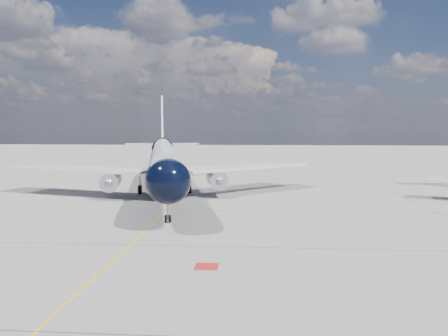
{
  "coord_description": "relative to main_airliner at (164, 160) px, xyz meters",
  "views": [
    {
      "loc": [
        10.14,
        -38.73,
        9.46
      ],
      "look_at": [
        5.84,
        19.05,
        4.0
      ],
      "focal_mm": 35.0,
      "sensor_mm": 36.0,
      "label": 1
    }
  ],
  "objects": [
    {
      "name": "taxiway_centerline",
      "position": [
        2.96,
        2.54,
        -4.8
      ],
      "size": [
        0.16,
        160.0,
        0.01
      ],
      "primitive_type": "cube",
      "color": "#FFB60D",
      "rests_on": "ground"
    },
    {
      "name": "ground",
      "position": [
        2.96,
        7.54,
        -4.81
      ],
      "size": [
        320.0,
        320.0,
        0.0
      ],
      "primitive_type": "plane",
      "color": "gray",
      "rests_on": "ground"
    },
    {
      "name": "red_marking",
      "position": [
        9.76,
        -32.46,
        -4.8
      ],
      "size": [
        1.6,
        1.6,
        0.01
      ],
      "primitive_type": "cube",
      "color": "maroon",
      "rests_on": "ground"
    },
    {
      "name": "main_airliner",
      "position": [
        0.0,
        0.0,
        0.0
      ],
      "size": [
        42.98,
        53.08,
        15.49
      ],
      "rotation": [
        0.0,
        0.0,
        0.22
      ],
      "color": "black",
      "rests_on": "ground"
    }
  ]
}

